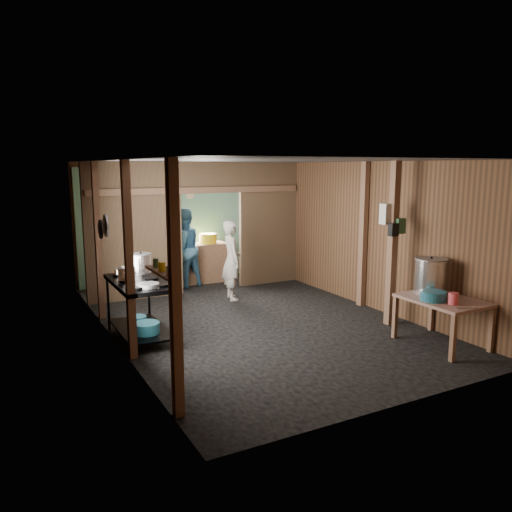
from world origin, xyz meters
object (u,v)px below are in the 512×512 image
pink_bucket (453,299)px  cook (232,260)px  prep_table (442,322)px  stove_pot_large (141,264)px  gas_range (141,310)px  yellow_tub (208,238)px  stock_pot (430,276)px

pink_bucket → cook: cook is taller
prep_table → stove_pot_large: bearing=142.2°
stove_pot_large → pink_bucket: bearing=-41.3°
gas_range → yellow_tub: (2.36, 3.09, 0.51)m
prep_table → pink_bucket: size_ratio=7.13×
gas_range → pink_bucket: bearing=-34.8°
gas_range → pink_bucket: size_ratio=9.33×
gas_range → prep_table: size_ratio=1.31×
gas_range → yellow_tub: size_ratio=3.91×
cook → gas_range: bearing=134.1°
pink_bucket → yellow_tub: size_ratio=0.42×
pink_bucket → stock_pot: bearing=71.8°
stove_pot_large → gas_range: bearing=-108.3°
pink_bucket → cook: (-1.44, 3.95, 0.00)m
cook → pink_bucket: bearing=-149.8°
prep_table → cook: cook is taller
prep_table → yellow_tub: 5.53m
prep_table → stock_pot: 0.68m
stove_pot_large → cook: 2.22m
pink_bucket → yellow_tub: (-1.24, 5.59, 0.20)m
gas_range → yellow_tub: yellow_tub is taller
prep_table → cook: bearing=112.8°
cook → stove_pot_large: bearing=125.4°
yellow_tub → pink_bucket: bearing=-77.5°
gas_range → stock_pot: size_ratio=2.77×
stock_pot → cook: cook is taller
stock_pot → yellow_tub: stock_pot is taller
stove_pot_large → yellow_tub: (2.19, 2.58, -0.07)m
gas_range → prep_table: gas_range is taller
prep_table → pink_bucket: bearing=-112.2°
gas_range → pink_bucket: (3.60, -2.50, 0.31)m
prep_table → gas_range: bearing=148.9°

